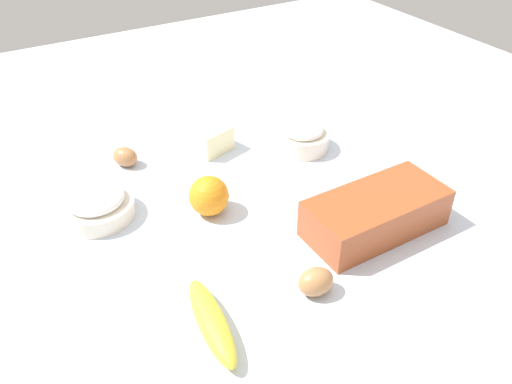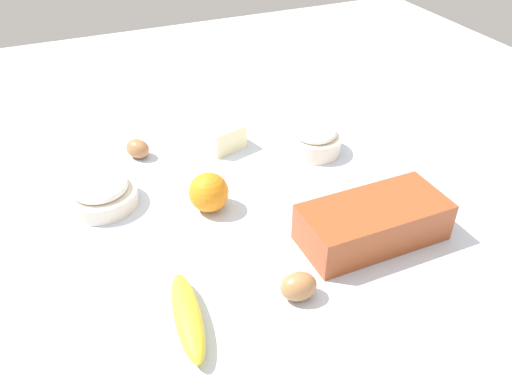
% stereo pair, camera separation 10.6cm
% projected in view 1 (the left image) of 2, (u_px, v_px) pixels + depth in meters
% --- Properties ---
extents(ground_plane, '(2.40, 2.40, 0.02)m').
position_uv_depth(ground_plane, '(256.00, 211.00, 1.09)').
color(ground_plane, silver).
extents(loaf_pan, '(0.28, 0.13, 0.08)m').
position_uv_depth(loaf_pan, '(376.00, 212.00, 1.01)').
color(loaf_pan, '#9E4723').
rests_on(loaf_pan, ground_plane).
extents(flour_bowl, '(0.13, 0.13, 0.07)m').
position_uv_depth(flour_bowl, '(303.00, 136.00, 1.26)').
color(flour_bowl, silver).
rests_on(flour_bowl, ground_plane).
extents(sugar_bowl, '(0.15, 0.15, 0.07)m').
position_uv_depth(sugar_bowl, '(96.00, 204.00, 1.05)').
color(sugar_bowl, silver).
rests_on(sugar_bowl, ground_plane).
extents(banana, '(0.07, 0.19, 0.04)m').
position_uv_depth(banana, '(211.00, 321.00, 0.82)').
color(banana, yellow).
rests_on(banana, ground_plane).
extents(orange_fruit, '(0.08, 0.08, 0.08)m').
position_uv_depth(orange_fruit, '(209.00, 196.00, 1.05)').
color(orange_fruit, orange).
rests_on(orange_fruit, ground_plane).
extents(butter_block, '(0.10, 0.09, 0.06)m').
position_uv_depth(butter_block, '(212.00, 140.00, 1.26)').
color(butter_block, '#F4EDB2').
rests_on(butter_block, ground_plane).
extents(egg_near_butter, '(0.07, 0.06, 0.05)m').
position_uv_depth(egg_near_butter, '(316.00, 282.00, 0.88)').
color(egg_near_butter, '#AC7446').
rests_on(egg_near_butter, ground_plane).
extents(egg_beside_bowl, '(0.07, 0.08, 0.05)m').
position_uv_depth(egg_beside_bowl, '(125.00, 157.00, 1.21)').
color(egg_beside_bowl, '#A46E42').
rests_on(egg_beside_bowl, ground_plane).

